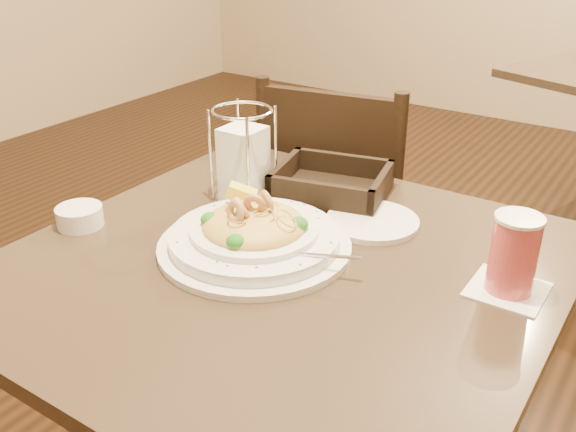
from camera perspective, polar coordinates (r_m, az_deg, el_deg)
The scene contains 8 objects.
main_table at distance 1.25m, azimuth -0.52°, elevation -13.69°, with size 0.90×0.90×0.76m.
dining_chair_near at distance 1.85m, azimuth 4.74°, elevation -0.55°, with size 0.48×0.48×0.93m.
pasta_bowl at distance 1.14m, azimuth -3.02°, elevation -1.60°, with size 0.38×0.35×0.11m.
drink_glass at distance 1.06m, azimuth 19.41°, elevation -3.28°, with size 0.12×0.12×0.13m.
bread_basket at distance 1.36m, azimuth 3.88°, elevation 2.68°, with size 0.26×0.23×0.06m.
napkin_caddy at distance 1.32m, azimuth -3.97°, elevation 4.92°, with size 0.12×0.12×0.20m.
side_plate at distance 1.25m, azimuth 7.51°, elevation -0.48°, with size 0.18×0.18×0.01m, color white.
butter_ramekin at distance 1.29m, azimuth -18.03°, elevation -0.03°, with size 0.09×0.09×0.04m, color white.
Camera 1 is at (0.54, -0.80, 1.33)m, focal length 40.00 mm.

